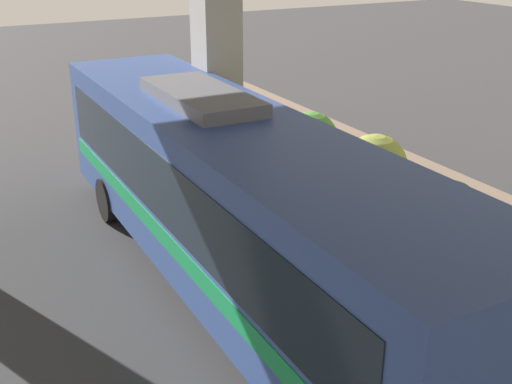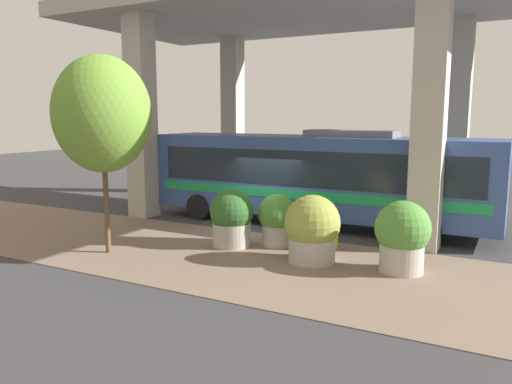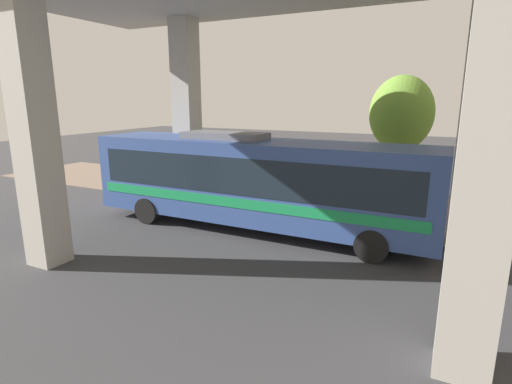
{
  "view_description": "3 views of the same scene",
  "coord_description": "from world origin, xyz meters",
  "px_view_note": "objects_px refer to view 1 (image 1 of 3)",
  "views": [
    {
      "loc": [
        6.67,
        8.08,
        6.21
      ],
      "look_at": [
        1.38,
        -1.83,
        1.6
      ],
      "focal_mm": 45.0,
      "sensor_mm": 36.0,
      "label": 1
    },
    {
      "loc": [
        -14.76,
        -7.84,
        4.01
      ],
      "look_at": [
        -0.8,
        -0.39,
        1.56
      ],
      "focal_mm": 35.0,
      "sensor_mm": 36.0,
      "label": 2
    },
    {
      "loc": [
        14.63,
        4.9,
        4.72
      ],
      "look_at": [
        0.57,
        -2.08,
        1.0
      ],
      "focal_mm": 28.0,
      "sensor_mm": 36.0,
      "label": 3
    }
  ],
  "objects_px": {
    "fire_hydrant": "(312,204)",
    "planter_extra": "(311,146)",
    "planter_middle": "(374,174)",
    "planter_back": "(446,224)",
    "bus": "(232,193)",
    "planter_front": "(378,211)"
  },
  "relations": [
    {
      "from": "planter_front",
      "to": "planter_extra",
      "type": "height_order",
      "value": "planter_extra"
    },
    {
      "from": "bus",
      "to": "fire_hydrant",
      "type": "height_order",
      "value": "bus"
    },
    {
      "from": "bus",
      "to": "planter_extra",
      "type": "height_order",
      "value": "bus"
    },
    {
      "from": "planter_extra",
      "to": "planter_front",
      "type": "bearing_deg",
      "value": 77.48
    },
    {
      "from": "bus",
      "to": "planter_middle",
      "type": "height_order",
      "value": "bus"
    },
    {
      "from": "planter_middle",
      "to": "planter_extra",
      "type": "xyz_separation_m",
      "value": [
        0.23,
        -2.37,
        0.04
      ]
    },
    {
      "from": "fire_hydrant",
      "to": "planter_front",
      "type": "relative_size",
      "value": 0.59
    },
    {
      "from": "fire_hydrant",
      "to": "planter_extra",
      "type": "xyz_separation_m",
      "value": [
        -1.41,
        -2.29,
        0.49
      ]
    },
    {
      "from": "planter_front",
      "to": "planter_back",
      "type": "relative_size",
      "value": 0.9
    },
    {
      "from": "planter_middle",
      "to": "planter_front",
      "type": "bearing_deg",
      "value": 55.27
    },
    {
      "from": "planter_front",
      "to": "planter_middle",
      "type": "bearing_deg",
      "value": -124.73
    },
    {
      "from": "fire_hydrant",
      "to": "planter_middle",
      "type": "bearing_deg",
      "value": 177.28
    },
    {
      "from": "bus",
      "to": "planter_middle",
      "type": "xyz_separation_m",
      "value": [
        -4.46,
        -1.61,
        -0.97
      ]
    },
    {
      "from": "bus",
      "to": "planter_back",
      "type": "distance_m",
      "value": 4.34
    },
    {
      "from": "bus",
      "to": "fire_hydrant",
      "type": "bearing_deg",
      "value": -149.08
    },
    {
      "from": "bus",
      "to": "planter_middle",
      "type": "relative_size",
      "value": 6.65
    },
    {
      "from": "planter_back",
      "to": "fire_hydrant",
      "type": "bearing_deg",
      "value": -66.88
    },
    {
      "from": "bus",
      "to": "planter_back",
      "type": "height_order",
      "value": "bus"
    },
    {
      "from": "fire_hydrant",
      "to": "planter_back",
      "type": "xyz_separation_m",
      "value": [
        -1.23,
        2.88,
        0.42
      ]
    },
    {
      "from": "planter_back",
      "to": "planter_extra",
      "type": "xyz_separation_m",
      "value": [
        -0.18,
        -5.17,
        0.08
      ]
    },
    {
      "from": "fire_hydrant",
      "to": "planter_back",
      "type": "height_order",
      "value": "planter_back"
    },
    {
      "from": "bus",
      "to": "fire_hydrant",
      "type": "relative_size",
      "value": 13.21
    }
  ]
}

